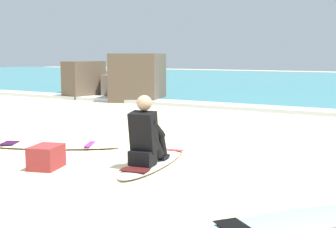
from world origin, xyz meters
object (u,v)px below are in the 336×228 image
(surfboard_spare_near, at_px, (52,146))
(beach_bag, at_px, (46,157))
(surfer_seated, at_px, (146,137))
(surfboard_spare_far, at_px, (304,219))
(surfboard_main, at_px, (155,160))

(surfboard_spare_near, height_order, beach_bag, beach_bag)
(surfer_seated, distance_m, surfboard_spare_far, 2.63)
(surfboard_main, bearing_deg, surfer_seated, -77.71)
(surfer_seated, distance_m, beach_bag, 1.41)
(surfboard_spare_near, relative_size, beach_bag, 4.78)
(surfboard_main, distance_m, surfer_seated, 0.52)
(surfboard_main, relative_size, surfboard_spare_near, 1.00)
(surfer_seated, xyz_separation_m, surfboard_spare_far, (2.40, -0.98, -0.40))
(surfboard_spare_near, relative_size, surfboard_spare_far, 1.06)
(surfboard_spare_far, bearing_deg, surfer_seated, 157.74)
(beach_bag, bearing_deg, surfboard_spare_near, 131.71)
(surfboard_main, height_order, beach_bag, beach_bag)
(beach_bag, bearing_deg, surfer_seated, 30.45)
(surfboard_spare_far, distance_m, beach_bag, 3.61)
(surfboard_main, height_order, surfboard_spare_near, same)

